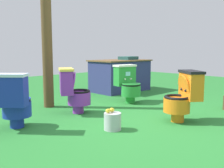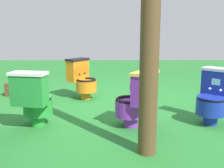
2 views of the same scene
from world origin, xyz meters
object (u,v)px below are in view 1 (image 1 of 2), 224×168
Objects in this scene: vendor_table at (120,75)px; wooden_post at (47,45)px; toilet_green at (128,83)px; lemon_bucket at (112,121)px; toilet_purple at (73,90)px; toilet_blue at (14,101)px; toilet_orange at (183,96)px.

vendor_table is 0.67× the size of wooden_post.
wooden_post is (-1.31, 0.72, 0.72)m from toilet_green.
lemon_bucket is at bearing 46.17° from toilet_green.
lemon_bucket is at bearing 21.59° from toilet_purple.
lemon_bucket is (-0.12, -1.76, -0.98)m from wooden_post.
wooden_post is (1.00, 0.86, 0.72)m from toilet_blue.
lemon_bucket is (-2.35, -2.14, -0.28)m from vendor_table.
toilet_blue is 3.45m from vendor_table.
vendor_table is (2.19, 1.07, 0.02)m from toilet_purple.
toilet_purple is at bearing 54.27° from toilet_blue.
toilet_orange is 1.10m from lemon_bucket.
toilet_orange is 1.00× the size of toilet_green.
vendor_table is at bearing -119.68° from toilet_green.
toilet_blue is at bearing -139.42° from wooden_post.
wooden_post reaches higher than toilet_purple.
toilet_orange is at bearing -68.26° from wooden_post.
vendor_table reaches higher than toilet_green.
toilet_blue is 1.00× the size of toilet_purple.
toilet_purple is at bearing -153.82° from vendor_table.
toilet_blue is 1.29m from lemon_bucket.
toilet_purple is 2.44m from vendor_table.
toilet_orange is at bearing -118.00° from vendor_table.
toilet_orange is 2.63× the size of lemon_bucket.
toilet_orange is 0.50× the size of vendor_table.
wooden_post is at bearing -18.54° from toilet_green.
toilet_blue is 0.50× the size of vendor_table.
wooden_post reaches higher than lemon_bucket.
toilet_blue is 1.00× the size of toilet_orange.
toilet_purple is at bearing -86.85° from wooden_post.
toilet_blue and toilet_orange have the same top height.
toilet_blue is at bearing -159.07° from vendor_table.
vendor_table reaches higher than toilet_blue.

